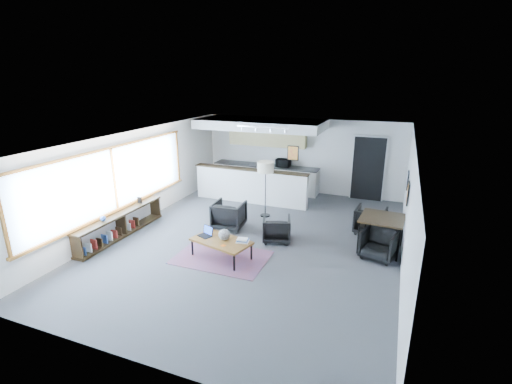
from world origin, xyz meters
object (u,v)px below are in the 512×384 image
(ceramic_pot, at_px, (224,235))
(dining_chair_near, at_px, (379,245))
(dining_table, at_px, (382,220))
(laptop, at_px, (207,233))
(armchair_right, at_px, (277,228))
(microwave, at_px, (283,162))
(floor_lamp, at_px, (266,169))
(armchair_left, at_px, (229,214))
(book_stack, at_px, (243,240))
(dining_chair_far, at_px, (370,221))
(coffee_table, at_px, (221,241))

(ceramic_pot, bearing_deg, dining_chair_near, 21.34)
(ceramic_pot, xyz_separation_m, dining_table, (3.29, 1.72, 0.19))
(laptop, height_order, armchair_right, armchair_right)
(ceramic_pot, distance_m, microwave, 5.27)
(ceramic_pot, height_order, floor_lamp, floor_lamp)
(ceramic_pot, relative_size, floor_lamp, 0.16)
(armchair_left, height_order, dining_table, dining_table)
(book_stack, bearing_deg, microwave, 97.51)
(book_stack, bearing_deg, laptop, 179.08)
(dining_chair_far, bearing_deg, ceramic_pot, 47.60)
(dining_table, bearing_deg, armchair_right, -170.42)
(laptop, height_order, armchair_left, armchair_left)
(book_stack, distance_m, floor_lamp, 2.95)
(floor_lamp, xyz_separation_m, dining_table, (3.32, -1.09, -0.68))
(armchair_right, bearing_deg, microwave, -92.88)
(coffee_table, height_order, microwave, microwave)
(armchair_left, height_order, dining_chair_far, armchair_left)
(floor_lamp, relative_size, dining_chair_near, 2.58)
(laptop, relative_size, dining_table, 0.36)
(coffee_table, distance_m, book_stack, 0.50)
(ceramic_pot, distance_m, dining_chair_far, 4.00)
(ceramic_pot, relative_size, armchair_left, 0.32)
(armchair_left, height_order, dining_chair_near, armchair_left)
(dining_chair_far, bearing_deg, laptop, 42.53)
(dining_chair_near, bearing_deg, book_stack, -142.60)
(laptop, distance_m, dining_table, 4.14)
(ceramic_pot, bearing_deg, floor_lamp, 90.67)
(armchair_right, bearing_deg, armchair_left, -29.78)
(floor_lamp, height_order, microwave, floor_lamp)
(dining_chair_far, relative_size, microwave, 1.35)
(ceramic_pot, bearing_deg, armchair_right, 57.86)
(ceramic_pot, relative_size, microwave, 0.53)
(armchair_right, bearing_deg, ceramic_pot, 39.72)
(book_stack, distance_m, armchair_left, 1.89)
(book_stack, bearing_deg, armchair_right, 72.62)
(ceramic_pot, bearing_deg, dining_chair_far, 41.91)
(book_stack, xyz_separation_m, armchair_left, (-1.07, 1.55, -0.07))
(laptop, relative_size, armchair_right, 0.54)
(dining_chair_far, bearing_deg, armchair_left, 22.07)
(coffee_table, distance_m, microwave, 5.32)
(dining_chair_near, bearing_deg, laptop, -148.05)
(microwave, bearing_deg, dining_chair_far, -36.82)
(book_stack, relative_size, dining_table, 0.29)
(armchair_left, bearing_deg, coffee_table, 105.09)
(ceramic_pot, distance_m, armchair_left, 1.74)
(microwave, bearing_deg, ceramic_pot, -85.50)
(book_stack, height_order, microwave, microwave)
(coffee_table, relative_size, dining_chair_near, 2.31)
(floor_lamp, distance_m, microwave, 2.46)
(dining_chair_near, relative_size, dining_chair_far, 0.97)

